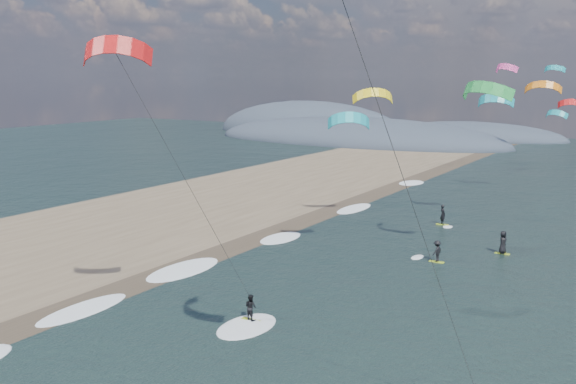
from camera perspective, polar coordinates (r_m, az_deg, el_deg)
The scene contains 8 objects.
sand_strip at distance 51.65m, azimuth -23.59°, elevation -5.55°, with size 26.00×240.00×0.00m, color brown.
wet_sand_strip at distance 42.61m, azimuth -14.27°, elevation -8.28°, with size 3.00×240.00×0.00m, color #382D23.
coastal_hills at distance 140.79m, azimuth 5.55°, elevation 4.87°, with size 80.00×41.00×15.00m.
kitesurfer_near_a at distance 20.86m, azimuth 6.20°, elevation 12.10°, with size 7.62×8.89×18.91m.
kitesurfer_near_b at distance 32.10m, azimuth -11.09°, elevation 3.83°, with size 6.86×8.76×15.70m.
far_kitesurfers at distance 51.84m, azimuth 15.19°, elevation -3.98°, with size 8.13×12.64×1.86m.
bg_kite_field at distance 72.97m, azimuth 18.77°, elevation 8.71°, with size 14.25×72.31×7.67m.
shoreline_surf at distance 45.07m, azimuth -8.82°, elevation -7.05°, with size 2.40×79.40×0.11m.
Camera 1 is at (17.51, -17.66, 13.41)m, focal length 40.00 mm.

